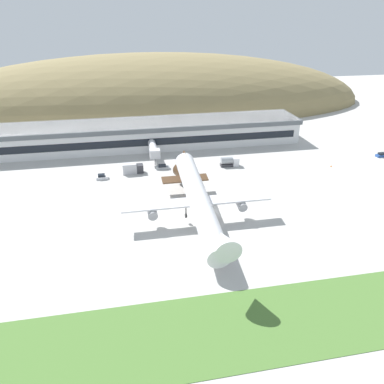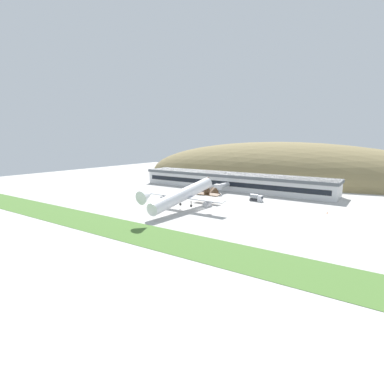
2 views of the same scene
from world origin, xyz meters
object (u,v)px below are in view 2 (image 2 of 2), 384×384
object	(u,v)px
service_car_1	(183,192)
service_car_2	(218,194)
jetway_0	(222,186)
traffic_cone_0	(327,213)
fuel_truck	(256,198)
terminal_building	(232,180)
cargo_airplane	(184,195)
box_truck	(200,191)

from	to	relation	value
service_car_1	service_car_2	bearing A→B (deg)	12.58
jetway_0	traffic_cone_0	distance (m)	59.65
fuel_truck	traffic_cone_0	xyz separation A→B (m)	(32.95, -7.13, -1.26)
terminal_building	fuel_truck	size ratio (longest dim) A/B	18.96
cargo_airplane	service_car_2	distance (m)	36.61
jetway_0	traffic_cone_0	world-z (taller)	jetway_0
cargo_airplane	service_car_1	world-z (taller)	cargo_airplane
service_car_1	jetway_0	bearing A→B (deg)	36.02
cargo_airplane	service_car_2	world-z (taller)	cargo_airplane
terminal_building	cargo_airplane	bearing A→B (deg)	-82.77
terminal_building	service_car_2	xyz separation A→B (m)	(3.43, -24.12, -4.63)
cargo_airplane	service_car_2	size ratio (longest dim) A/B	11.31
terminal_building	box_truck	world-z (taller)	terminal_building
jetway_0	cargo_airplane	world-z (taller)	cargo_airplane
jetway_0	fuel_truck	bearing A→B (deg)	-22.38
jetway_0	service_car_2	distance (m)	9.15
cargo_airplane	service_car_1	size ratio (longest dim) A/B	13.88
cargo_airplane	traffic_cone_0	distance (m)	57.94
terminal_building	box_truck	distance (m)	26.63
box_truck	traffic_cone_0	world-z (taller)	box_truck
terminal_building	service_car_2	world-z (taller)	terminal_building
terminal_building	fuel_truck	xyz separation A→B (m)	(25.50, -25.78, -3.70)
cargo_airplane	box_truck	size ratio (longest dim) A/B	7.90
terminal_building	service_car_1	size ratio (longest dim) A/B	31.79
terminal_building	jetway_0	world-z (taller)	terminal_building
fuel_truck	terminal_building	bearing A→B (deg)	134.68
service_car_1	traffic_cone_0	world-z (taller)	service_car_1
terminal_building	fuel_truck	distance (m)	36.45
traffic_cone_0	box_truck	bearing A→B (deg)	173.55
terminal_building	box_truck	bearing A→B (deg)	-103.93
terminal_building	traffic_cone_0	size ratio (longest dim) A/B	202.76
cargo_airplane	box_truck	bearing A→B (deg)	112.07
service_car_2	box_truck	bearing A→B (deg)	-171.46
jetway_0	service_car_2	size ratio (longest dim) A/B	2.92
service_car_2	traffic_cone_0	size ratio (longest dim) A/B	7.83
jetway_0	service_car_1	distance (m)	21.62
cargo_airplane	fuel_truck	bearing A→B (deg)	62.44
box_truck	traffic_cone_0	bearing A→B (deg)	-6.45
service_car_1	service_car_2	size ratio (longest dim) A/B	0.82
service_car_1	box_truck	size ratio (longest dim) A/B	0.57
service_car_1	traffic_cone_0	size ratio (longest dim) A/B	6.38
box_truck	fuel_truck	bearing A→B (deg)	-0.35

